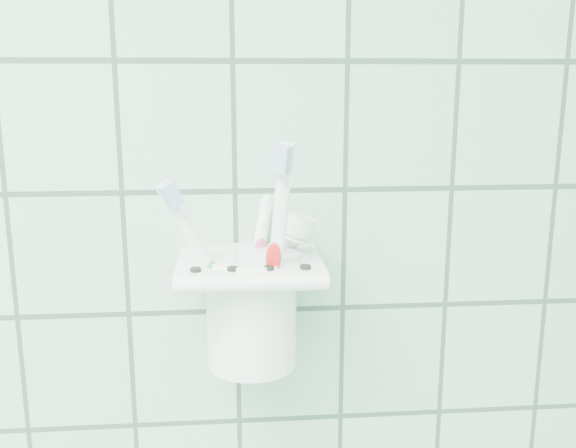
% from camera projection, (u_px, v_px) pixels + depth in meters
% --- Properties ---
extents(holder_bracket, '(0.13, 0.10, 0.04)m').
position_uv_depth(holder_bracket, '(250.00, 268.00, 0.58)').
color(holder_bracket, white).
rests_on(holder_bracket, wall_back).
extents(cup, '(0.09, 0.09, 0.11)m').
position_uv_depth(cup, '(251.00, 305.00, 0.59)').
color(cup, white).
rests_on(cup, holder_bracket).
extents(toothbrush_pink, '(0.08, 0.04, 0.18)m').
position_uv_depth(toothbrush_pink, '(260.00, 259.00, 0.57)').
color(toothbrush_pink, white).
rests_on(toothbrush_pink, cup).
extents(toothbrush_blue, '(0.05, 0.07, 0.19)m').
position_uv_depth(toothbrush_blue, '(238.00, 257.00, 0.57)').
color(toothbrush_blue, white).
rests_on(toothbrush_blue, cup).
extents(toothbrush_orange, '(0.03, 0.05, 0.21)m').
position_uv_depth(toothbrush_orange, '(267.00, 252.00, 0.56)').
color(toothbrush_orange, white).
rests_on(toothbrush_orange, cup).
extents(toothpaste_tube, '(0.07, 0.04, 0.15)m').
position_uv_depth(toothpaste_tube, '(254.00, 269.00, 0.59)').
color(toothpaste_tube, silver).
rests_on(toothpaste_tube, cup).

